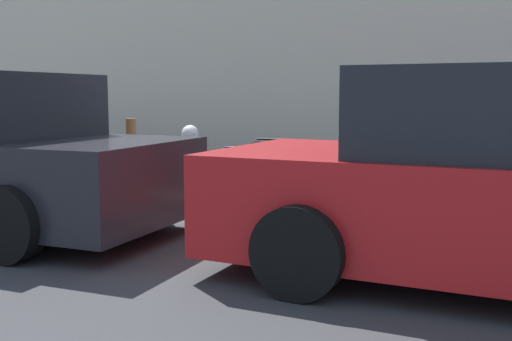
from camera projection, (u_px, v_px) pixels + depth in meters
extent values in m
plane|color=#333335|center=(163.00, 210.00, 7.31)|extent=(40.00, 40.00, 0.00)
cube|color=#9E9B93|center=(246.00, 177.00, 9.59)|extent=(18.00, 5.00, 0.14)
cube|color=maroon|center=(447.00, 184.00, 6.55)|extent=(0.43, 0.27, 0.54)
cube|color=black|center=(447.00, 184.00, 6.55)|extent=(0.43, 0.07, 0.55)
cylinder|color=gray|center=(467.00, 148.00, 6.44)|extent=(0.02, 0.02, 0.24)
cylinder|color=gray|center=(431.00, 147.00, 6.56)|extent=(0.02, 0.02, 0.24)
cylinder|color=black|center=(449.00, 136.00, 6.49)|extent=(0.36, 0.04, 0.02)
cylinder|color=black|center=(465.00, 208.00, 6.52)|extent=(0.04, 0.02, 0.04)
cylinder|color=black|center=(428.00, 206.00, 6.64)|extent=(0.04, 0.02, 0.04)
cube|color=#59601E|center=(399.00, 182.00, 6.81)|extent=(0.50, 0.27, 0.51)
cube|color=black|center=(399.00, 182.00, 6.81)|extent=(0.50, 0.06, 0.52)
cylinder|color=gray|center=(420.00, 146.00, 6.69)|extent=(0.02, 0.02, 0.29)
cylinder|color=gray|center=(380.00, 145.00, 6.84)|extent=(0.02, 0.02, 0.29)
cylinder|color=black|center=(400.00, 133.00, 6.74)|extent=(0.43, 0.04, 0.02)
cylinder|color=black|center=(419.00, 204.00, 6.76)|extent=(0.04, 0.02, 0.04)
cylinder|color=black|center=(378.00, 202.00, 6.92)|extent=(0.04, 0.02, 0.04)
cube|color=red|center=(353.00, 172.00, 6.96)|extent=(0.40, 0.26, 0.68)
cube|color=black|center=(353.00, 172.00, 6.96)|extent=(0.40, 0.06, 0.70)
cylinder|color=gray|center=(368.00, 134.00, 6.83)|extent=(0.02, 0.02, 0.20)
cylinder|color=gray|center=(339.00, 133.00, 6.97)|extent=(0.02, 0.02, 0.20)
cylinder|color=black|center=(354.00, 124.00, 6.89)|extent=(0.33, 0.04, 0.02)
cylinder|color=black|center=(367.00, 201.00, 6.92)|extent=(0.05, 0.02, 0.04)
cylinder|color=black|center=(338.00, 199.00, 7.07)|extent=(0.05, 0.02, 0.04)
cube|color=#9EA0A8|center=(314.00, 175.00, 7.17)|extent=(0.42, 0.22, 0.57)
cube|color=black|center=(314.00, 175.00, 7.17)|extent=(0.42, 0.06, 0.58)
cylinder|color=gray|center=(329.00, 149.00, 7.06)|extent=(0.02, 0.02, 0.04)
cylinder|color=gray|center=(300.00, 148.00, 7.21)|extent=(0.02, 0.02, 0.04)
cylinder|color=black|center=(314.00, 147.00, 7.13)|extent=(0.35, 0.04, 0.02)
cylinder|color=black|center=(328.00, 198.00, 7.13)|extent=(0.04, 0.02, 0.04)
cylinder|color=black|center=(299.00, 196.00, 7.28)|extent=(0.04, 0.02, 0.04)
cube|color=black|center=(272.00, 170.00, 7.27)|extent=(0.45, 0.22, 0.65)
cube|color=black|center=(272.00, 170.00, 7.27)|extent=(0.45, 0.05, 0.66)
cylinder|color=gray|center=(287.00, 142.00, 7.15)|extent=(0.02, 0.02, 0.04)
cylinder|color=gray|center=(257.00, 141.00, 7.31)|extent=(0.02, 0.02, 0.04)
cylinder|color=black|center=(272.00, 139.00, 7.23)|extent=(0.38, 0.04, 0.02)
cylinder|color=black|center=(287.00, 197.00, 7.23)|extent=(0.04, 0.02, 0.04)
cylinder|color=black|center=(257.00, 195.00, 7.39)|extent=(0.04, 0.02, 0.04)
cube|color=navy|center=(237.00, 173.00, 7.50)|extent=(0.39, 0.20, 0.53)
cube|color=black|center=(237.00, 173.00, 7.50)|extent=(0.39, 0.05, 0.55)
cylinder|color=gray|center=(249.00, 150.00, 7.40)|extent=(0.02, 0.02, 0.04)
cylinder|color=gray|center=(225.00, 149.00, 7.53)|extent=(0.02, 0.02, 0.04)
cylinder|color=black|center=(237.00, 147.00, 7.46)|extent=(0.32, 0.03, 0.02)
cylinder|color=black|center=(249.00, 194.00, 7.46)|extent=(0.04, 0.02, 0.04)
cylinder|color=black|center=(225.00, 192.00, 7.60)|extent=(0.04, 0.02, 0.04)
cylinder|color=#99999E|center=(191.00, 165.00, 7.71)|extent=(0.20, 0.20, 0.68)
sphere|color=#99999E|center=(190.00, 133.00, 7.66)|extent=(0.21, 0.21, 0.21)
cylinder|color=#99999E|center=(180.00, 161.00, 7.76)|extent=(0.09, 0.10, 0.09)
cylinder|color=#99999E|center=(201.00, 162.00, 7.65)|extent=(0.09, 0.10, 0.09)
cylinder|color=brown|center=(131.00, 154.00, 7.85)|extent=(0.13, 0.13, 0.91)
cylinder|color=black|center=(299.00, 252.00, 4.10)|extent=(0.65, 0.25, 0.64)
cylinder|color=black|center=(370.00, 207.00, 5.74)|extent=(0.65, 0.25, 0.64)
cylinder|color=black|center=(8.00, 224.00, 4.97)|extent=(0.64, 0.22, 0.64)
cylinder|color=black|center=(134.00, 192.00, 6.62)|extent=(0.64, 0.22, 0.64)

